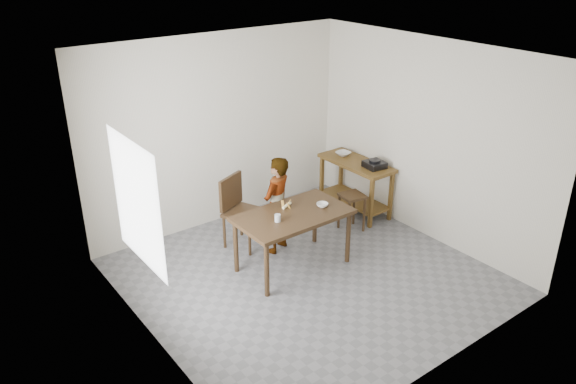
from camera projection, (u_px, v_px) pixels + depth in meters
floor at (308, 278)px, 6.93m from camera, size 4.00×4.00×0.04m
ceiling at (311, 54)px, 5.79m from camera, size 4.00×4.00×0.04m
wall_back at (218, 131)px, 7.82m from camera, size 4.00×0.04×2.70m
wall_front at (455, 248)px, 4.89m from camera, size 4.00×0.04×2.70m
wall_left at (142, 226)px, 5.25m from camera, size 0.04×4.00×2.70m
wall_right at (427, 140)px, 7.47m from camera, size 0.04×4.00×2.70m
window_pane at (136, 203)px, 5.36m from camera, size 0.02×1.10×1.30m
dining_table at (293, 240)px, 6.98m from camera, size 1.40×0.80×0.75m
prep_counter at (355, 186)px, 8.42m from camera, size 0.50×1.20×0.80m
child at (277, 205)px, 7.25m from camera, size 0.56×0.47×1.31m
dining_chair at (245, 213)px, 7.43m from camera, size 0.61×0.61×0.97m
stool at (352, 212)px, 7.91m from camera, size 0.36×0.36×0.55m
glass_tumbler at (278, 218)px, 6.61m from camera, size 0.08×0.08×0.09m
small_bowl at (322, 205)px, 6.99m from camera, size 0.15×0.15×0.05m
banana at (287, 205)px, 6.97m from camera, size 0.20×0.17×0.06m
serving_bowl at (343, 154)px, 8.48m from camera, size 0.24×0.24×0.05m
gas_burner at (375, 165)px, 8.03m from camera, size 0.30×0.30×0.09m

